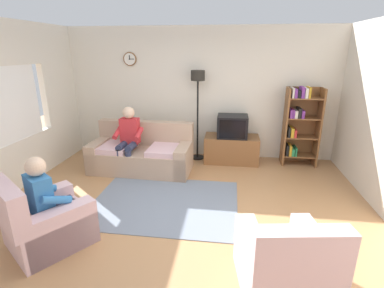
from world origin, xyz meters
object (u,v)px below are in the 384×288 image
(tv, at_px, (232,126))
(armchair_near_bookshelf, at_px, (284,264))
(armchair_near_window, at_px, (45,223))
(person_in_left_armchair, at_px, (49,197))
(bookshelf, at_px, (299,124))
(couch, at_px, (142,154))
(person_on_couch, at_px, (128,136))
(tv_stand, at_px, (231,149))
(floor_lamp, at_px, (198,91))

(tv, xyz_separation_m, armchair_near_bookshelf, (0.52, -3.33, -0.48))
(armchair_near_window, bearing_deg, person_in_left_armchair, 54.43)
(bookshelf, xyz_separation_m, armchair_near_bookshelf, (-0.79, -3.42, -0.55))
(couch, height_order, bookshelf, bookshelf)
(bookshelf, distance_m, armchair_near_bookshelf, 3.56)
(couch, height_order, person_on_couch, person_on_couch)
(bookshelf, bearing_deg, person_in_left_armchair, -138.52)
(couch, xyz_separation_m, tv_stand, (1.71, 0.67, -0.04))
(floor_lamp, height_order, armchair_near_bookshelf, floor_lamp)
(floor_lamp, xyz_separation_m, person_on_couch, (-1.20, -0.87, -0.75))
(person_in_left_armchair, bearing_deg, person_on_couch, 85.00)
(couch, distance_m, person_in_left_armchair, 2.34)
(couch, relative_size, tv_stand, 1.75)
(person_in_left_armchair, bearing_deg, couch, 80.12)
(tv_stand, bearing_deg, couch, -158.77)
(couch, xyz_separation_m, person_on_couch, (-0.21, -0.11, 0.39))
(couch, height_order, armchair_near_bookshelf, same)
(bookshelf, relative_size, person_in_left_armchair, 1.40)
(armchair_near_bookshelf, bearing_deg, tv, 98.79)
(floor_lamp, xyz_separation_m, armchair_near_window, (-1.44, -3.12, -1.16))
(tv_stand, relative_size, floor_lamp, 0.59)
(armchair_near_window, xyz_separation_m, armchair_near_bookshelf, (2.68, -0.33, 0.00))
(floor_lamp, height_order, armchair_near_window, floor_lamp)
(bookshelf, height_order, person_in_left_armchair, bookshelf)
(tv_stand, height_order, person_in_left_armchair, person_in_left_armchair)
(couch, distance_m, armchair_near_window, 2.40)
(tv_stand, xyz_separation_m, floor_lamp, (-0.72, 0.10, 1.18))
(couch, bearing_deg, armchair_near_window, -100.81)
(person_on_couch, xyz_separation_m, person_in_left_armchair, (-0.19, -2.18, -0.09))
(person_on_couch, bearing_deg, armchair_near_window, -96.15)
(person_on_couch, bearing_deg, bookshelf, 14.67)
(tv_stand, xyz_separation_m, armchair_near_window, (-2.16, -3.03, 0.02))
(couch, distance_m, armchair_near_bookshelf, 3.49)
(tv, distance_m, person_in_left_armchair, 3.61)
(person_on_couch, distance_m, person_in_left_armchair, 2.19)
(couch, relative_size, bookshelf, 1.23)
(tv_stand, xyz_separation_m, person_on_couch, (-1.92, -0.78, 0.42))
(tv, height_order, armchair_near_window, tv)
(bookshelf, height_order, floor_lamp, floor_lamp)
(tv, relative_size, person_in_left_armchair, 0.54)
(couch, bearing_deg, tv, 20.52)
(floor_lamp, bearing_deg, bookshelf, -0.83)
(tv, height_order, person_on_couch, person_on_couch)
(armchair_near_window, height_order, person_on_couch, person_on_couch)
(tv, bearing_deg, bookshelf, 4.12)
(couch, height_order, person_in_left_armchair, person_in_left_armchair)
(couch, bearing_deg, floor_lamp, 37.64)
(armchair_near_bookshelf, bearing_deg, couch, 129.62)
(armchair_near_window, xyz_separation_m, person_in_left_armchair, (0.05, 0.07, 0.32))
(tv_stand, distance_m, person_in_left_armchair, 3.64)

